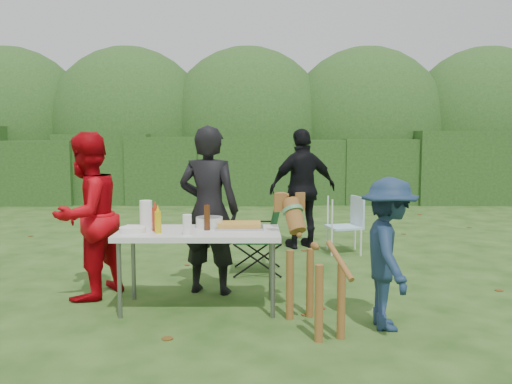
{
  "coord_description": "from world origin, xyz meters",
  "views": [
    {
      "loc": [
        0.19,
        -5.08,
        1.62
      ],
      "look_at": [
        0.2,
        0.84,
        1.0
      ],
      "focal_mm": 38.0,
      "sensor_mm": 36.0,
      "label": 1
    }
  ],
  "objects_px": {
    "lawn_chair": "(344,225)",
    "person_red_jacket": "(87,216)",
    "dog": "(315,266)",
    "mustard_bottle": "(158,222)",
    "ketchup_bottle": "(155,219)",
    "person_cook": "(209,210)",
    "camping_chair": "(257,234)",
    "person_black_puffy": "(303,189)",
    "paper_towel_roll": "(146,214)",
    "folding_table": "(199,236)",
    "beer_bottle": "(207,217)",
    "child": "(389,253)"
  },
  "relations": [
    {
      "from": "person_red_jacket",
      "to": "person_black_puffy",
      "type": "relative_size",
      "value": 0.96
    },
    {
      "from": "dog",
      "to": "paper_towel_roll",
      "type": "relative_size",
      "value": 4.33
    },
    {
      "from": "folding_table",
      "to": "paper_towel_roll",
      "type": "xyz_separation_m",
      "value": [
        -0.53,
        0.18,
        0.18
      ]
    },
    {
      "from": "mustard_bottle",
      "to": "child",
      "type": "bearing_deg",
      "value": -11.18
    },
    {
      "from": "person_red_jacket",
      "to": "dog",
      "type": "xyz_separation_m",
      "value": [
        2.17,
        -0.89,
        -0.29
      ]
    },
    {
      "from": "person_cook",
      "to": "camping_chair",
      "type": "distance_m",
      "value": 1.03
    },
    {
      "from": "dog",
      "to": "mustard_bottle",
      "type": "height_order",
      "value": "dog"
    },
    {
      "from": "dog",
      "to": "lawn_chair",
      "type": "height_order",
      "value": "dog"
    },
    {
      "from": "person_red_jacket",
      "to": "paper_towel_roll",
      "type": "relative_size",
      "value": 6.36
    },
    {
      "from": "camping_chair",
      "to": "mustard_bottle",
      "type": "bearing_deg",
      "value": 58.34
    },
    {
      "from": "person_cook",
      "to": "ketchup_bottle",
      "type": "distance_m",
      "value": 0.69
    },
    {
      "from": "person_black_puffy",
      "to": "mustard_bottle",
      "type": "relative_size",
      "value": 8.59
    },
    {
      "from": "person_cook",
      "to": "beer_bottle",
      "type": "distance_m",
      "value": 0.49
    },
    {
      "from": "dog",
      "to": "lawn_chair",
      "type": "bearing_deg",
      "value": -34.16
    },
    {
      "from": "camping_chair",
      "to": "beer_bottle",
      "type": "relative_size",
      "value": 3.83
    },
    {
      "from": "person_red_jacket",
      "to": "dog",
      "type": "distance_m",
      "value": 2.36
    },
    {
      "from": "camping_chair",
      "to": "paper_towel_roll",
      "type": "height_order",
      "value": "paper_towel_roll"
    },
    {
      "from": "mustard_bottle",
      "to": "person_cook",
      "type": "bearing_deg",
      "value": 57.87
    },
    {
      "from": "child",
      "to": "lawn_chair",
      "type": "height_order",
      "value": "child"
    },
    {
      "from": "camping_chair",
      "to": "paper_towel_roll",
      "type": "bearing_deg",
      "value": 46.9
    },
    {
      "from": "child",
      "to": "paper_towel_roll",
      "type": "height_order",
      "value": "child"
    },
    {
      "from": "person_black_puffy",
      "to": "mustard_bottle",
      "type": "xyz_separation_m",
      "value": [
        -1.57,
        -2.9,
        -0.02
      ]
    },
    {
      "from": "folding_table",
      "to": "person_red_jacket",
      "type": "height_order",
      "value": "person_red_jacket"
    },
    {
      "from": "mustard_bottle",
      "to": "person_red_jacket",
      "type": "bearing_deg",
      "value": 148.95
    },
    {
      "from": "ketchup_bottle",
      "to": "person_red_jacket",
      "type": "bearing_deg",
      "value": 154.53
    },
    {
      "from": "lawn_chair",
      "to": "person_red_jacket",
      "type": "bearing_deg",
      "value": 21.34
    },
    {
      "from": "child",
      "to": "mustard_bottle",
      "type": "distance_m",
      "value": 2.04
    },
    {
      "from": "lawn_chair",
      "to": "paper_towel_roll",
      "type": "distance_m",
      "value": 3.23
    },
    {
      "from": "dog",
      "to": "mustard_bottle",
      "type": "distance_m",
      "value": 1.47
    },
    {
      "from": "person_black_puffy",
      "to": "dog",
      "type": "bearing_deg",
      "value": 67.81
    },
    {
      "from": "folding_table",
      "to": "person_black_puffy",
      "type": "height_order",
      "value": "person_black_puffy"
    },
    {
      "from": "folding_table",
      "to": "dog",
      "type": "distance_m",
      "value": 1.16
    },
    {
      "from": "person_red_jacket",
      "to": "paper_towel_roll",
      "type": "distance_m",
      "value": 0.64
    },
    {
      "from": "dog",
      "to": "mustard_bottle",
      "type": "relative_size",
      "value": 5.63
    },
    {
      "from": "child",
      "to": "camping_chair",
      "type": "height_order",
      "value": "child"
    },
    {
      "from": "folding_table",
      "to": "beer_bottle",
      "type": "relative_size",
      "value": 6.25
    },
    {
      "from": "dog",
      "to": "mustard_bottle",
      "type": "bearing_deg",
      "value": 53.11
    },
    {
      "from": "beer_bottle",
      "to": "folding_table",
      "type": "bearing_deg",
      "value": -160.15
    },
    {
      "from": "camping_chair",
      "to": "lawn_chair",
      "type": "relative_size",
      "value": 1.16
    },
    {
      "from": "paper_towel_roll",
      "to": "person_black_puffy",
      "type": "bearing_deg",
      "value": 56.07
    },
    {
      "from": "person_cook",
      "to": "paper_towel_roll",
      "type": "distance_m",
      "value": 0.67
    },
    {
      "from": "lawn_chair",
      "to": "ketchup_bottle",
      "type": "bearing_deg",
      "value": 34.18
    },
    {
      "from": "lawn_chair",
      "to": "ketchup_bottle",
      "type": "relative_size",
      "value": 3.58
    },
    {
      "from": "child",
      "to": "ketchup_bottle",
      "type": "relative_size",
      "value": 5.81
    },
    {
      "from": "ketchup_bottle",
      "to": "lawn_chair",
      "type": "bearing_deg",
      "value": 48.36
    },
    {
      "from": "person_red_jacket",
      "to": "lawn_chair",
      "type": "bearing_deg",
      "value": 150.12
    },
    {
      "from": "lawn_chair",
      "to": "ketchup_bottle",
      "type": "height_order",
      "value": "ketchup_bottle"
    },
    {
      "from": "person_black_puffy",
      "to": "dog",
      "type": "height_order",
      "value": "person_black_puffy"
    },
    {
      "from": "dog",
      "to": "person_cook",
      "type": "bearing_deg",
      "value": 22.31
    },
    {
      "from": "person_black_puffy",
      "to": "ketchup_bottle",
      "type": "relative_size",
      "value": 7.81
    }
  ]
}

